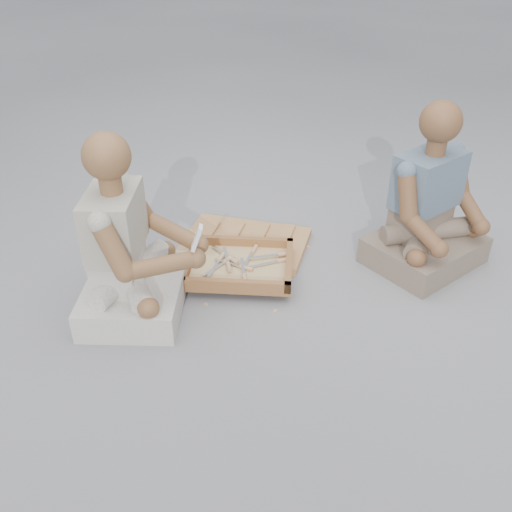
# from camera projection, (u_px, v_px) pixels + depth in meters

# --- Properties ---
(ground) EXTENTS (60.00, 60.00, 0.00)m
(ground) POSITION_uv_depth(u_px,v_px,m) (278.00, 330.00, 2.58)
(ground) COLOR gray
(ground) RESTS_ON ground
(carved_panel) EXTENTS (0.73, 0.55, 0.04)m
(carved_panel) POSITION_uv_depth(u_px,v_px,m) (245.00, 243.00, 3.18)
(carved_panel) COLOR #A26A3E
(carved_panel) RESTS_ON ground
(tool_tray) EXTENTS (0.55, 0.44, 0.07)m
(tool_tray) POSITION_uv_depth(u_px,v_px,m) (239.00, 265.00, 2.90)
(tool_tray) COLOR brown
(tool_tray) RESTS_ON carved_panel
(chisel_0) EXTENTS (0.14, 0.19, 0.02)m
(chisel_0) POSITION_uv_depth(u_px,v_px,m) (225.00, 261.00, 2.92)
(chisel_0) COLOR silver
(chisel_0) RESTS_ON tool_tray
(chisel_1) EXTENTS (0.17, 0.17, 0.02)m
(chisel_1) POSITION_uv_depth(u_px,v_px,m) (231.00, 258.00, 2.93)
(chisel_1) COLOR silver
(chisel_1) RESTS_ON tool_tray
(chisel_2) EXTENTS (0.06, 0.22, 0.02)m
(chisel_2) POSITION_uv_depth(u_px,v_px,m) (253.00, 251.00, 2.99)
(chisel_2) COLOR silver
(chisel_2) RESTS_ON tool_tray
(chisel_3) EXTENTS (0.06, 0.22, 0.02)m
(chisel_3) POSITION_uv_depth(u_px,v_px,m) (220.00, 259.00, 2.93)
(chisel_3) COLOR silver
(chisel_3) RESTS_ON tool_tray
(chisel_4) EXTENTS (0.20, 0.12, 0.02)m
(chisel_4) POSITION_uv_depth(u_px,v_px,m) (279.00, 261.00, 2.92)
(chisel_4) COLOR silver
(chisel_4) RESTS_ON tool_tray
(chisel_5) EXTENTS (0.06, 0.22, 0.02)m
(chisel_5) POSITION_uv_depth(u_px,v_px,m) (244.00, 276.00, 2.79)
(chisel_5) COLOR silver
(chisel_5) RESTS_ON tool_tray
(chisel_6) EXTENTS (0.21, 0.10, 0.02)m
(chisel_6) POSITION_uv_depth(u_px,v_px,m) (243.00, 267.00, 2.87)
(chisel_6) COLOR silver
(chisel_6) RESTS_ON tool_tray
(chisel_7) EXTENTS (0.21, 0.09, 0.02)m
(chisel_7) POSITION_uv_depth(u_px,v_px,m) (280.00, 254.00, 2.96)
(chisel_7) COLOR silver
(chisel_7) RESTS_ON tool_tray
(chisel_8) EXTENTS (0.08, 0.22, 0.02)m
(chisel_8) POSITION_uv_depth(u_px,v_px,m) (228.00, 264.00, 2.88)
(chisel_8) COLOR silver
(chisel_8) RESTS_ON tool_tray
(wood_chip_0) EXTENTS (0.02, 0.02, 0.00)m
(wood_chip_0) POSITION_uv_depth(u_px,v_px,m) (235.00, 274.00, 2.95)
(wood_chip_0) COLOR tan
(wood_chip_0) RESTS_ON ground
(wood_chip_1) EXTENTS (0.02, 0.02, 0.00)m
(wood_chip_1) POSITION_uv_depth(u_px,v_px,m) (308.00, 247.00, 3.18)
(wood_chip_1) COLOR tan
(wood_chip_1) RESTS_ON ground
(wood_chip_2) EXTENTS (0.02, 0.02, 0.00)m
(wood_chip_2) POSITION_uv_depth(u_px,v_px,m) (206.00, 304.00, 2.74)
(wood_chip_2) COLOR tan
(wood_chip_2) RESTS_ON ground
(wood_chip_3) EXTENTS (0.02, 0.02, 0.00)m
(wood_chip_3) POSITION_uv_depth(u_px,v_px,m) (250.00, 237.00, 3.27)
(wood_chip_3) COLOR tan
(wood_chip_3) RESTS_ON ground
(wood_chip_4) EXTENTS (0.02, 0.02, 0.00)m
(wood_chip_4) POSITION_uv_depth(u_px,v_px,m) (257.00, 284.00, 2.88)
(wood_chip_4) COLOR tan
(wood_chip_4) RESTS_ON ground
(wood_chip_5) EXTENTS (0.02, 0.02, 0.00)m
(wood_chip_5) POSITION_uv_depth(u_px,v_px,m) (275.00, 311.00, 2.70)
(wood_chip_5) COLOR tan
(wood_chip_5) RESTS_ON ground
(wood_chip_6) EXTENTS (0.02, 0.02, 0.00)m
(wood_chip_6) POSITION_uv_depth(u_px,v_px,m) (294.00, 269.00, 2.99)
(wood_chip_6) COLOR tan
(wood_chip_6) RESTS_ON ground
(wood_chip_7) EXTENTS (0.02, 0.02, 0.00)m
(wood_chip_7) POSITION_uv_depth(u_px,v_px,m) (241.00, 266.00, 3.02)
(wood_chip_7) COLOR tan
(wood_chip_7) RESTS_ON ground
(wood_chip_8) EXTENTS (0.02, 0.02, 0.00)m
(wood_chip_8) POSITION_uv_depth(u_px,v_px,m) (245.00, 239.00, 3.25)
(wood_chip_8) COLOR tan
(wood_chip_8) RESTS_ON ground
(wood_chip_9) EXTENTS (0.02, 0.02, 0.00)m
(wood_chip_9) POSITION_uv_depth(u_px,v_px,m) (250.00, 281.00, 2.90)
(wood_chip_9) COLOR tan
(wood_chip_9) RESTS_ON ground
(wood_chip_10) EXTENTS (0.02, 0.02, 0.00)m
(wood_chip_10) POSITION_uv_depth(u_px,v_px,m) (259.00, 239.00, 3.25)
(wood_chip_10) COLOR tan
(wood_chip_10) RESTS_ON ground
(craftsman) EXTENTS (0.60, 0.59, 0.87)m
(craftsman) POSITION_uv_depth(u_px,v_px,m) (129.00, 254.00, 2.57)
(craftsman) COLOR silver
(craftsman) RESTS_ON ground
(companion) EXTENTS (0.70, 0.70, 0.87)m
(companion) POSITION_uv_depth(u_px,v_px,m) (429.00, 213.00, 2.91)
(companion) COLOR #706151
(companion) RESTS_ON ground
(mobile_phone) EXTENTS (0.06, 0.06, 0.12)m
(mobile_phone) POSITION_uv_depth(u_px,v_px,m) (197.00, 238.00, 2.44)
(mobile_phone) COLOR white
(mobile_phone) RESTS_ON craftsman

